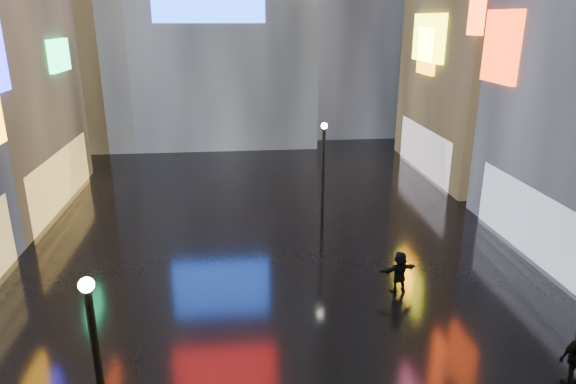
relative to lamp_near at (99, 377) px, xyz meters
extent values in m
plane|color=black|center=(4.39, 13.18, -2.94)|extent=(140.00, 140.00, 0.00)
cube|color=#FFC659|center=(-6.71, 19.18, -1.44)|extent=(0.20, 10.00, 3.00)
cube|color=#1AEF7C|center=(-6.46, 21.00, 4.97)|extent=(0.25, 3.00, 1.71)
cube|color=white|center=(15.49, 10.18, -1.44)|extent=(0.20, 9.00, 3.00)
cube|color=#FF370C|center=(15.24, 14.30, 5.64)|extent=(0.25, 2.99, 3.26)
cube|color=white|center=(15.49, 23.18, -1.44)|extent=(0.20, 9.00, 3.00)
cube|color=#F5FF19|center=(15.24, 23.50, 5.71)|extent=(0.25, 4.92, 2.91)
cube|color=orange|center=(15.24, 23.62, 4.90)|extent=(0.25, 2.63, 2.87)
sphere|color=white|center=(0.00, 0.00, 2.11)|extent=(0.30, 0.30, 0.30)
cylinder|color=black|center=(7.09, 14.44, -0.44)|extent=(0.16, 0.16, 5.00)
sphere|color=white|center=(7.09, 14.44, 2.11)|extent=(0.30, 0.30, 0.30)
imported|color=black|center=(8.87, 7.71, -2.13)|extent=(1.59, 0.82, 1.64)
imported|color=black|center=(0.52, 0.96, -0.70)|extent=(1.42, 1.42, 0.92)
camera|label=1|loc=(2.88, -8.96, 6.88)|focal=32.00mm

